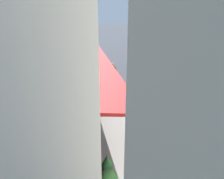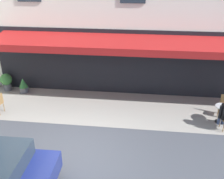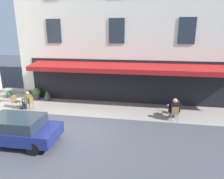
{
  "view_description": "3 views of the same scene",
  "coord_description": "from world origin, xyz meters",
  "px_view_note": "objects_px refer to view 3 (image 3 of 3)",
  "views": [
    {
      "loc": [
        10.33,
        -5.66,
        6.32
      ],
      "look_at": [
        -0.44,
        -3.37,
        1.51
      ],
      "focal_mm": 37.04,
      "sensor_mm": 36.0,
      "label": 1
    },
    {
      "loc": [
        -2.14,
        6.61,
        5.8
      ],
      "look_at": [
        -1.0,
        -2.96,
        1.12
      ],
      "focal_mm": 40.87,
      "sensor_mm": 36.0,
      "label": 2
    },
    {
      "loc": [
        -3.83,
        9.32,
        4.98
      ],
      "look_at": [
        -1.64,
        -3.22,
        1.45
      ],
      "focal_mm": 32.04,
      "sensor_mm": 36.0,
      "label": 3
    }
  ],
  "objects_px": {
    "cafe_table_mid_terrace": "(172,109)",
    "cafe_chair_wicker_under_awning": "(175,112)",
    "cafe_chair_wicker_kerbside": "(30,102)",
    "potted_plant_mid_terrace": "(9,95)",
    "potted_plant_by_steps": "(37,93)",
    "cafe_chair_wicker_by_window": "(15,100)",
    "potted_plant_entrance_left": "(47,96)",
    "parked_car_navy": "(14,129)",
    "cafe_table_near_entrance": "(22,102)",
    "seated_patron_in_black": "(174,108)",
    "cafe_chair_wicker_near_door": "(175,106)",
    "seated_companion_in_olive": "(27,100)"
  },
  "relations": [
    {
      "from": "cafe_table_near_entrance",
      "to": "parked_car_navy",
      "type": "relative_size",
      "value": 0.17
    },
    {
      "from": "cafe_chair_wicker_kerbside",
      "to": "cafe_table_mid_terrace",
      "type": "relative_size",
      "value": 1.21
    },
    {
      "from": "cafe_table_near_entrance",
      "to": "seated_companion_in_olive",
      "type": "height_order",
      "value": "seated_companion_in_olive"
    },
    {
      "from": "cafe_chair_wicker_kerbside",
      "to": "seated_patron_in_black",
      "type": "height_order",
      "value": "seated_patron_in_black"
    },
    {
      "from": "cafe_chair_wicker_by_window",
      "to": "seated_patron_in_black",
      "type": "height_order",
      "value": "seated_patron_in_black"
    },
    {
      "from": "seated_patron_in_black",
      "to": "potted_plant_mid_terrace",
      "type": "xyz_separation_m",
      "value": [
        12.25,
        -1.7,
        -0.36
      ]
    },
    {
      "from": "cafe_chair_wicker_under_awning",
      "to": "seated_patron_in_black",
      "type": "bearing_deg",
      "value": -83.5
    },
    {
      "from": "potted_plant_entrance_left",
      "to": "parked_car_navy",
      "type": "height_order",
      "value": "parked_car_navy"
    },
    {
      "from": "cafe_chair_wicker_under_awning",
      "to": "seated_companion_in_olive",
      "type": "height_order",
      "value": "seated_companion_in_olive"
    },
    {
      "from": "cafe_chair_wicker_by_window",
      "to": "potted_plant_mid_terrace",
      "type": "relative_size",
      "value": 1.35
    },
    {
      "from": "cafe_chair_wicker_by_window",
      "to": "potted_plant_mid_terrace",
      "type": "xyz_separation_m",
      "value": [
        1.6,
        -1.54,
        -0.19
      ]
    },
    {
      "from": "cafe_chair_wicker_by_window",
      "to": "potted_plant_by_steps",
      "type": "height_order",
      "value": "cafe_chair_wicker_by_window"
    },
    {
      "from": "cafe_table_near_entrance",
      "to": "cafe_chair_wicker_under_awning",
      "type": "relative_size",
      "value": 0.82
    },
    {
      "from": "cafe_chair_wicker_by_window",
      "to": "cafe_chair_wicker_near_door",
      "type": "height_order",
      "value": "same"
    },
    {
      "from": "cafe_table_near_entrance",
      "to": "potted_plant_mid_terrace",
      "type": "height_order",
      "value": "cafe_table_near_entrance"
    },
    {
      "from": "cafe_table_mid_terrace",
      "to": "potted_plant_by_steps",
      "type": "bearing_deg",
      "value": -10.27
    },
    {
      "from": "potted_plant_mid_terrace",
      "to": "seated_patron_in_black",
      "type": "bearing_deg",
      "value": 172.08
    },
    {
      "from": "cafe_chair_wicker_kerbside",
      "to": "parked_car_navy",
      "type": "height_order",
      "value": "parked_car_navy"
    },
    {
      "from": "seated_companion_in_olive",
      "to": "parked_car_navy",
      "type": "height_order",
      "value": "parked_car_navy"
    },
    {
      "from": "cafe_chair_wicker_kerbside",
      "to": "seated_companion_in_olive",
      "type": "height_order",
      "value": "seated_companion_in_olive"
    },
    {
      "from": "seated_companion_in_olive",
      "to": "potted_plant_mid_terrace",
      "type": "bearing_deg",
      "value": -32.28
    },
    {
      "from": "seated_companion_in_olive",
      "to": "potted_plant_entrance_left",
      "type": "xyz_separation_m",
      "value": [
        -0.37,
        -2.09,
        -0.33
      ]
    },
    {
      "from": "cafe_table_mid_terrace",
      "to": "potted_plant_mid_terrace",
      "type": "height_order",
      "value": "cafe_table_mid_terrace"
    },
    {
      "from": "cafe_table_mid_terrace",
      "to": "potted_plant_mid_terrace",
      "type": "distance_m",
      "value": 12.27
    },
    {
      "from": "cafe_chair_wicker_kerbside",
      "to": "potted_plant_entrance_left",
      "type": "xyz_separation_m",
      "value": [
        -0.15,
        -2.1,
        -0.18
      ]
    },
    {
      "from": "potted_plant_mid_terrace",
      "to": "potted_plant_by_steps",
      "type": "distance_m",
      "value": 2.13
    },
    {
      "from": "cafe_chair_wicker_kerbside",
      "to": "cafe_chair_wicker_by_window",
      "type": "height_order",
      "value": "same"
    },
    {
      "from": "cafe_table_near_entrance",
      "to": "potted_plant_by_steps",
      "type": "height_order",
      "value": "potted_plant_by_steps"
    },
    {
      "from": "potted_plant_by_steps",
      "to": "parked_car_navy",
      "type": "xyz_separation_m",
      "value": [
        -2.48,
        6.31,
        0.2
      ]
    },
    {
      "from": "cafe_chair_wicker_near_door",
      "to": "parked_car_navy",
      "type": "xyz_separation_m",
      "value": [
        7.91,
        5.06,
        0.16
      ]
    },
    {
      "from": "cafe_chair_wicker_kerbside",
      "to": "potted_plant_mid_terrace",
      "type": "xyz_separation_m",
      "value": [
        2.86,
        -1.69,
        -0.19
      ]
    },
    {
      "from": "seated_companion_in_olive",
      "to": "potted_plant_mid_terrace",
      "type": "xyz_separation_m",
      "value": [
        2.64,
        -1.67,
        -0.33
      ]
    },
    {
      "from": "cafe_table_mid_terrace",
      "to": "potted_plant_mid_terrace",
      "type": "xyz_separation_m",
      "value": [
        12.2,
        -1.29,
        -0.13
      ]
    },
    {
      "from": "cafe_chair_wicker_near_door",
      "to": "cafe_table_mid_terrace",
      "type": "bearing_deg",
      "value": 67.18
    },
    {
      "from": "cafe_table_near_entrance",
      "to": "cafe_table_mid_terrace",
      "type": "bearing_deg",
      "value": -178.03
    },
    {
      "from": "cafe_table_mid_terrace",
      "to": "potted_plant_entrance_left",
      "type": "height_order",
      "value": "potted_plant_entrance_left"
    },
    {
      "from": "cafe_table_mid_terrace",
      "to": "cafe_chair_wicker_under_awning",
      "type": "xyz_separation_m",
      "value": [
        -0.07,
        0.63,
        0.06
      ]
    },
    {
      "from": "cafe_chair_wicker_by_window",
      "to": "potted_plant_entrance_left",
      "type": "height_order",
      "value": "cafe_chair_wicker_by_window"
    },
    {
      "from": "cafe_chair_wicker_near_door",
      "to": "potted_plant_by_steps",
      "type": "xyz_separation_m",
      "value": [
        10.39,
        -1.26,
        -0.04
      ]
    },
    {
      "from": "cafe_table_near_entrance",
      "to": "cafe_chair_wicker_under_awning",
      "type": "bearing_deg",
      "value": 178.38
    },
    {
      "from": "cafe_chair_wicker_under_awning",
      "to": "potted_plant_mid_terrace",
      "type": "distance_m",
      "value": 12.42
    },
    {
      "from": "potted_plant_mid_terrace",
      "to": "cafe_table_near_entrance",
      "type": "bearing_deg",
      "value": 143.69
    },
    {
      "from": "cafe_chair_wicker_near_door",
      "to": "seated_companion_in_olive",
      "type": "xyz_separation_m",
      "value": [
        9.81,
        0.96,
        0.14
      ]
    },
    {
      "from": "potted_plant_mid_terrace",
      "to": "cafe_chair_wicker_near_door",
      "type": "bearing_deg",
      "value": 176.74
    },
    {
      "from": "cafe_chair_wicker_by_window",
      "to": "potted_plant_entrance_left",
      "type": "xyz_separation_m",
      "value": [
        -1.41,
        -1.96,
        -0.18
      ]
    },
    {
      "from": "seated_patron_in_black",
      "to": "parked_car_navy",
      "type": "distance_m",
      "value": 8.71
    },
    {
      "from": "cafe_chair_wicker_near_door",
      "to": "parked_car_navy",
      "type": "height_order",
      "value": "parked_car_navy"
    },
    {
      "from": "cafe_table_near_entrance",
      "to": "cafe_table_mid_terrace",
      "type": "height_order",
      "value": "same"
    },
    {
      "from": "cafe_chair_wicker_near_door",
      "to": "potted_plant_entrance_left",
      "type": "height_order",
      "value": "cafe_chair_wicker_near_door"
    },
    {
      "from": "parked_car_navy",
      "to": "cafe_table_mid_terrace",
      "type": "bearing_deg",
      "value": -149.73
    }
  ]
}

